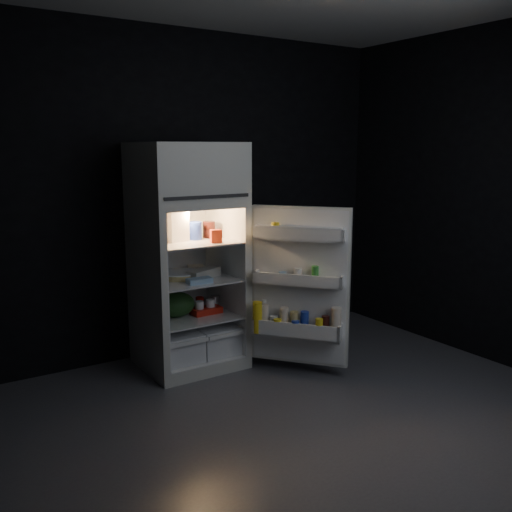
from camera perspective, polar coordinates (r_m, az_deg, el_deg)
floor at (r=3.83m, az=4.36°, el=-16.31°), size 4.00×3.40×0.00m
wall_back at (r=4.88m, az=-7.64°, el=6.12°), size 4.00×0.00×2.70m
wall_right at (r=4.91m, az=23.63°, el=5.34°), size 0.00×3.40×2.70m
refrigerator at (r=4.53m, az=-7.00°, el=0.75°), size 0.76×0.71×1.78m
fridge_door at (r=4.35m, az=4.28°, el=-3.40°), size 0.60×0.68×1.22m
milk_jug at (r=4.45m, az=-8.08°, el=3.01°), size 0.17×0.17×0.24m
mayo_jar at (r=4.51m, az=-6.13°, el=2.53°), size 0.14×0.14×0.14m
jam_jar at (r=4.60m, az=-4.73°, el=2.66°), size 0.13×0.13×0.13m
amber_bottle at (r=4.44m, az=-10.54°, el=2.79°), size 0.09×0.09×0.22m
small_carton at (r=4.35m, az=-4.03°, el=1.99°), size 0.09×0.08×0.10m
egg_carton at (r=4.53m, az=-5.27°, el=-1.75°), size 0.32×0.21×0.07m
pie at (r=4.55m, az=-7.63°, el=-1.93°), size 0.38×0.38×0.04m
flat_package at (r=4.35m, az=-5.68°, el=-2.47°), size 0.20×0.11×0.04m
wrapped_pkg at (r=4.76m, az=-6.05°, el=-1.25°), size 0.16×0.15×0.05m
produce_bag at (r=4.55m, az=-8.02°, el=-4.83°), size 0.34×0.30×0.20m
yogurt_tray at (r=4.62m, az=-5.01°, el=-5.44°), size 0.25×0.14×0.05m
small_can_red at (r=4.79m, az=-5.65°, el=-4.63°), size 0.09×0.09×0.09m
small_can_silver at (r=4.82m, az=-4.16°, el=-4.51°), size 0.08×0.08×0.09m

